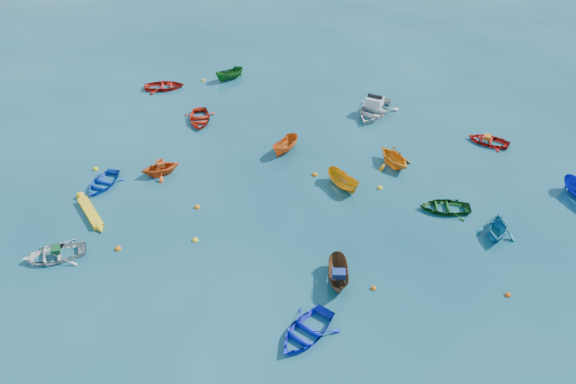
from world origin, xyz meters
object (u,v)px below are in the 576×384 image
at_px(dinghy_blue_sw, 103,185).
at_px(dinghy_blue_se, 306,335).
at_px(kayak_yellow, 91,215).
at_px(dinghy_white_near, 56,257).
at_px(motorboat_white, 373,114).

xyz_separation_m(dinghy_blue_sw, dinghy_blue_se, (16.12, -6.11, 0.00)).
bearing_deg(dinghy_blue_sw, kayak_yellow, -72.90).
relative_size(dinghy_white_near, motorboat_white, 0.73).
height_order(dinghy_blue_se, motorboat_white, motorboat_white).
relative_size(dinghy_white_near, kayak_yellow, 0.82).
height_order(kayak_yellow, motorboat_white, motorboat_white).
distance_m(dinghy_blue_se, motorboat_white, 22.12).
distance_m(kayak_yellow, motorboat_white, 22.04).
height_order(dinghy_blue_sw, dinghy_blue_se, dinghy_blue_se).
distance_m(dinghy_blue_se, kayak_yellow, 15.28).
height_order(dinghy_white_near, dinghy_blue_se, dinghy_blue_se).
xyz_separation_m(dinghy_white_near, dinghy_blue_se, (14.30, 0.28, 0.00)).
xyz_separation_m(dinghy_blue_sw, kayak_yellow, (1.22, -2.71, 0.00)).
relative_size(dinghy_blue_se, motorboat_white, 0.76).
bearing_deg(kayak_yellow, dinghy_blue_se, -68.85).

